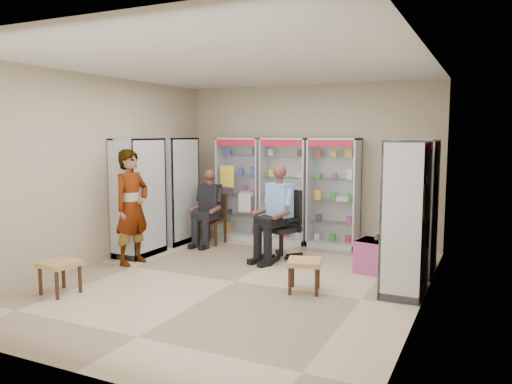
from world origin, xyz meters
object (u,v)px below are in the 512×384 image
at_px(cabinet_back_mid, 285,191).
at_px(cabinet_right_near, 406,218).
at_px(office_chair, 281,225).
at_px(pink_trunk, 375,256).
at_px(woven_stool_b, 60,277).
at_px(wooden_chair, 212,219).
at_px(cabinet_back_left, 241,188).
at_px(standing_man, 132,207).
at_px(seated_shopkeeper, 280,216).
at_px(cabinet_left_far, 176,191).
at_px(woven_stool_a, 304,276).
at_px(cabinet_right_far, 418,207).
at_px(cabinet_back_right, 334,193).
at_px(cabinet_left_near, 139,197).

height_order(cabinet_back_mid, cabinet_right_near, same).
bearing_deg(office_chair, pink_trunk, 16.92).
bearing_deg(woven_stool_b, wooden_chair, 85.72).
xyz_separation_m(cabinet_back_left, standing_man, (-0.65, -2.55, -0.08)).
xyz_separation_m(pink_trunk, standing_man, (-3.63, -1.14, 0.67)).
relative_size(wooden_chair, seated_shopkeeper, 0.64).
bearing_deg(cabinet_left_far, woven_stool_a, 61.01).
height_order(cabinet_back_mid, seated_shopkeeper, cabinet_back_mid).
bearing_deg(cabinet_back_mid, pink_trunk, -34.80).
relative_size(cabinet_right_far, pink_trunk, 3.93).
relative_size(cabinet_back_mid, pink_trunk, 3.93).
distance_m(seated_shopkeeper, woven_stool_a, 1.76).
relative_size(cabinet_right_near, woven_stool_b, 4.64).
height_order(office_chair, pink_trunk, office_chair).
relative_size(cabinet_left_far, wooden_chair, 2.13).
distance_m(cabinet_back_mid, wooden_chair, 1.50).
xyz_separation_m(cabinet_right_near, woven_stool_b, (-4.04, -1.95, -0.78)).
height_order(cabinet_right_near, wooden_chair, cabinet_right_near).
bearing_deg(cabinet_back_right, seated_shopkeeper, -110.44).
relative_size(cabinet_right_far, wooden_chair, 2.13).
xyz_separation_m(cabinet_back_left, woven_stool_b, (-0.51, -4.18, -0.78)).
xyz_separation_m(cabinet_right_far, wooden_chair, (-3.78, 0.40, -0.53)).
bearing_deg(cabinet_right_far, standing_man, 108.82).
bearing_deg(wooden_chair, pink_trunk, -11.90).
relative_size(cabinet_back_left, cabinet_back_right, 1.00).
bearing_deg(cabinet_back_left, cabinet_back_right, 0.00).
xyz_separation_m(cabinet_left_near, office_chair, (2.33, 0.74, -0.42)).
height_order(wooden_chair, office_chair, office_chair).
bearing_deg(cabinet_back_mid, wooden_chair, -148.69).
xyz_separation_m(cabinet_right_far, woven_stool_a, (-1.20, -1.61, -0.79)).
xyz_separation_m(cabinet_right_near, office_chair, (-2.13, 0.94, -0.42)).
xyz_separation_m(cabinet_back_left, cabinet_left_far, (-0.93, -0.93, 0.00)).
bearing_deg(cabinet_left_near, standing_man, 28.10).
height_order(cabinet_back_left, office_chair, cabinet_back_left).
height_order(seated_shopkeeper, standing_man, standing_man).
xyz_separation_m(cabinet_right_far, cabinet_left_near, (-4.46, -0.90, 0.00)).
xyz_separation_m(cabinet_back_mid, standing_man, (-1.60, -2.55, -0.08)).
relative_size(cabinet_left_near, woven_stool_a, 4.66).
height_order(cabinet_right_far, woven_stool_b, cabinet_right_far).
distance_m(cabinet_right_near, seated_shopkeeper, 2.32).
relative_size(cabinet_right_far, cabinet_left_far, 1.00).
bearing_deg(cabinet_right_far, woven_stool_b, 127.10).
bearing_deg(woven_stool_a, cabinet_right_near, 22.96).
height_order(cabinet_back_mid, woven_stool_a, cabinet_back_mid).
xyz_separation_m(cabinet_right_far, standing_man, (-4.18, -1.42, -0.08)).
distance_m(cabinet_left_far, office_chair, 2.40).
height_order(cabinet_back_left, pink_trunk, cabinet_back_left).
relative_size(cabinet_back_left, cabinet_back_mid, 1.00).
height_order(cabinet_right_far, office_chair, cabinet_right_far).
bearing_deg(cabinet_left_far, cabinet_back_mid, 116.32).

